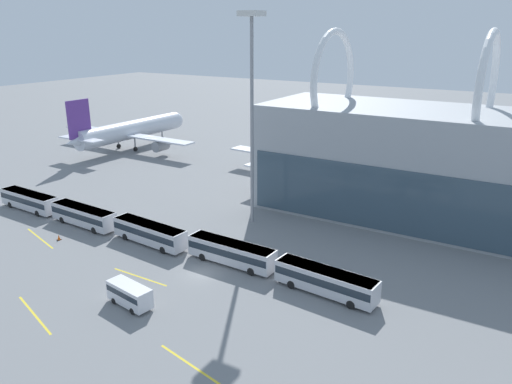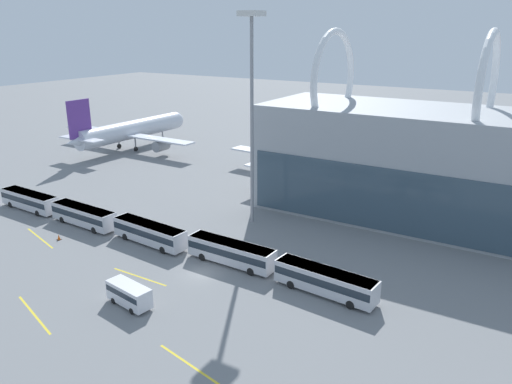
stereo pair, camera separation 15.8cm
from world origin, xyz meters
name	(u,v)px [view 1 (the left image)]	position (x,y,z in m)	size (l,w,h in m)	color
ground_plane	(201,273)	(0.00, 0.00, 0.00)	(440.00, 440.00, 0.00)	slate
airliner_at_gate_near	(128,131)	(-56.51, 44.70, 4.73)	(41.51, 38.43, 14.04)	silver
airliner_at_gate_far	(313,156)	(-5.68, 44.78, 4.76)	(38.82, 37.11, 14.44)	silver
shuttle_bus_0	(29,200)	(-38.68, 3.62, 1.78)	(12.44, 3.12, 3.01)	silver
shuttle_bus_1	(83,215)	(-25.19, 3.42, 1.78)	(12.47, 3.29, 3.01)	silver
shuttle_bus_2	(150,232)	(-11.70, 3.52, 1.78)	(12.52, 3.67, 3.01)	silver
shuttle_bus_3	(231,251)	(1.79, 4.14, 1.78)	(12.42, 3.03, 3.01)	silver
shuttle_bus_4	(326,280)	(15.28, 3.31, 1.78)	(12.53, 3.70, 3.01)	silver
service_van_foreground	(130,293)	(-2.16, -10.11, 1.46)	(5.93, 2.91, 2.49)	silver
floodlight_mast	(252,75)	(-3.78, 18.38, 22.75)	(3.05, 3.05, 31.50)	gray
lane_stripe_0	(140,277)	(-5.93, -4.69, 0.00)	(8.67, 0.25, 0.01)	yellow
lane_stripe_2	(200,371)	(11.15, -15.09, 0.00)	(11.08, 0.25, 0.01)	yellow
lane_stripe_4	(40,238)	(-26.89, -3.35, 0.00)	(9.73, 0.25, 0.01)	yellow
lane_stripe_5	(34,315)	(-9.62, -16.82, 0.00)	(9.82, 0.25, 0.01)	yellow
traffic_cone_1	(59,237)	(-23.96, -2.30, 0.39)	(0.60, 0.60, 0.79)	black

